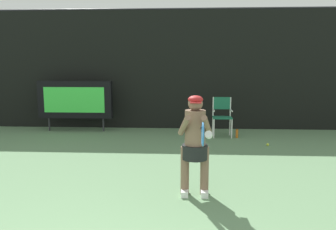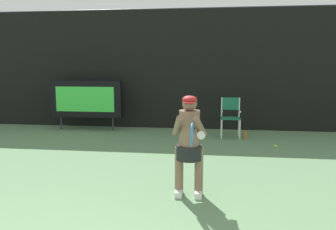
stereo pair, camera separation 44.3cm
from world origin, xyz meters
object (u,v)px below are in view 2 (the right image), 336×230
(tennis_ball_loose, at_px, (275,146))
(tennis_player, at_px, (189,141))
(tennis_racket, at_px, (192,134))
(water_bottle, at_px, (245,135))
(scoreboard, at_px, (86,99))
(umpire_chair, at_px, (231,115))

(tennis_ball_loose, bearing_deg, tennis_player, -120.08)
(tennis_player, xyz_separation_m, tennis_racket, (0.08, -0.67, 0.25))
(tennis_player, height_order, tennis_racket, tennis_player)
(water_bottle, height_order, tennis_racket, tennis_racket)
(scoreboard, height_order, tennis_ball_loose, scoreboard)
(water_bottle, height_order, tennis_player, tennis_player)
(umpire_chair, height_order, water_bottle, umpire_chair)
(tennis_ball_loose, bearing_deg, tennis_racket, -114.62)
(tennis_player, relative_size, tennis_ball_loose, 22.46)
(tennis_racket, height_order, tennis_ball_loose, tennis_racket)
(tennis_racket, bearing_deg, tennis_player, 95.36)
(water_bottle, bearing_deg, umpire_chair, 152.66)
(tennis_racket, bearing_deg, water_bottle, 74.86)
(tennis_player, xyz_separation_m, tennis_ball_loose, (1.86, 3.21, -0.81))
(tennis_player, bearing_deg, tennis_ball_loose, 59.92)
(scoreboard, xyz_separation_m, umpire_chair, (4.28, -0.48, -0.33))
(scoreboard, relative_size, umpire_chair, 2.04)
(umpire_chair, relative_size, tennis_racket, 1.79)
(tennis_player, bearing_deg, water_bottle, 73.18)
(scoreboard, xyz_separation_m, tennis_player, (3.44, -4.78, -0.10))
(scoreboard, relative_size, tennis_racket, 3.65)
(scoreboard, distance_m, tennis_player, 5.89)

